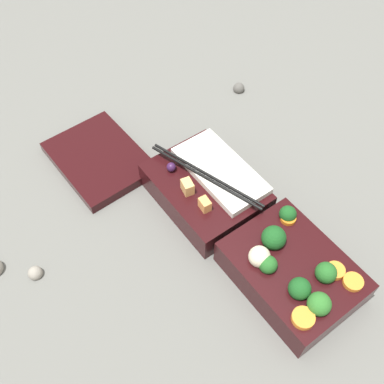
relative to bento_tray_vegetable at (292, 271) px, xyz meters
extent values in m
plane|color=slate|center=(0.11, 0.00, -0.03)|extent=(3.00, 3.00, 0.00)
cube|color=black|center=(0.00, 0.00, -0.01)|extent=(0.20, 0.15, 0.05)
sphere|color=#2D7028|center=(-0.07, 0.02, 0.03)|extent=(0.03, 0.03, 0.03)
sphere|color=#19511E|center=(0.07, -0.05, 0.03)|extent=(0.03, 0.03, 0.03)
sphere|color=#236023|center=(0.02, 0.04, 0.03)|extent=(0.03, 0.03, 0.03)
sphere|color=#236023|center=(-0.04, -0.02, 0.03)|extent=(0.03, 0.03, 0.03)
sphere|color=#19511E|center=(-0.04, 0.03, 0.03)|extent=(0.03, 0.03, 0.03)
sphere|color=#19511E|center=(0.05, -0.01, 0.03)|extent=(0.04, 0.04, 0.04)
cylinder|color=orange|center=(-0.07, -0.05, 0.02)|extent=(0.03, 0.03, 0.01)
cylinder|color=orange|center=(-0.07, 0.05, 0.02)|extent=(0.04, 0.04, 0.01)
cylinder|color=orange|center=(-0.04, -0.04, 0.02)|extent=(0.04, 0.04, 0.01)
cylinder|color=orange|center=(0.06, -0.05, 0.02)|extent=(0.04, 0.04, 0.01)
sphere|color=beige|center=(0.04, 0.04, 0.03)|extent=(0.03, 0.03, 0.03)
cube|color=black|center=(0.21, 0.01, -0.01)|extent=(0.20, 0.15, 0.05)
cube|color=white|center=(0.21, -0.02, 0.03)|extent=(0.17, 0.09, 0.01)
cube|color=#F4A356|center=(0.16, 0.05, 0.03)|extent=(0.02, 0.02, 0.02)
cube|color=#EAB266|center=(0.21, 0.05, 0.03)|extent=(0.03, 0.02, 0.02)
sphere|color=#381942|center=(0.26, 0.04, 0.03)|extent=(0.02, 0.02, 0.02)
cylinder|color=black|center=(0.21, 0.01, 0.03)|extent=(0.22, 0.07, 0.01)
cylinder|color=black|center=(0.20, 0.01, 0.03)|extent=(0.22, 0.07, 0.01)
cube|color=black|center=(0.39, 0.12, -0.02)|extent=(0.20, 0.15, 0.02)
sphere|color=gray|center=(0.24, 0.32, -0.03)|extent=(0.02, 0.02, 0.02)
sphere|color=#595651|center=(0.40, -0.23, -0.02)|extent=(0.02, 0.02, 0.02)
camera|label=1|loc=(-0.17, 0.31, 0.62)|focal=42.00mm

